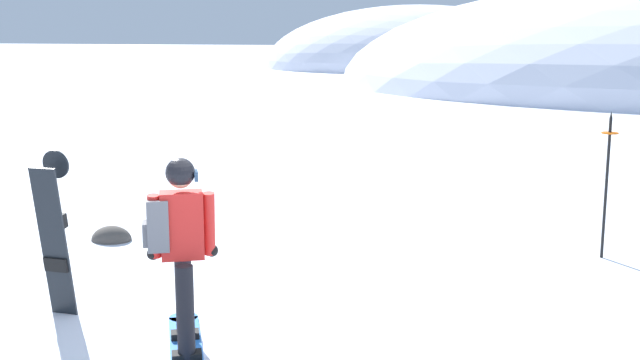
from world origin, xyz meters
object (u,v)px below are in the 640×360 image
object	(u,v)px
spare_snowboard	(54,234)
rock_dark	(112,240)
piste_marker_near	(607,175)
snowboarder_main	(179,250)

from	to	relation	value
spare_snowboard	rock_dark	bearing A→B (deg)	111.48
piste_marker_near	rock_dark	xyz separation A→B (m)	(-6.26, -1.02, -1.04)
spare_snowboard	piste_marker_near	distance (m)	6.39
snowboarder_main	spare_snowboard	world-z (taller)	snowboarder_main
spare_snowboard	piste_marker_near	bearing A→B (deg)	35.44
snowboarder_main	rock_dark	size ratio (longest dim) A/B	3.11
piste_marker_near	rock_dark	world-z (taller)	piste_marker_near
spare_snowboard	rock_dark	size ratio (longest dim) A/B	2.99
snowboarder_main	piste_marker_near	distance (m)	5.52
snowboarder_main	piste_marker_near	xyz separation A→B (m)	(3.67, 4.13, 0.12)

